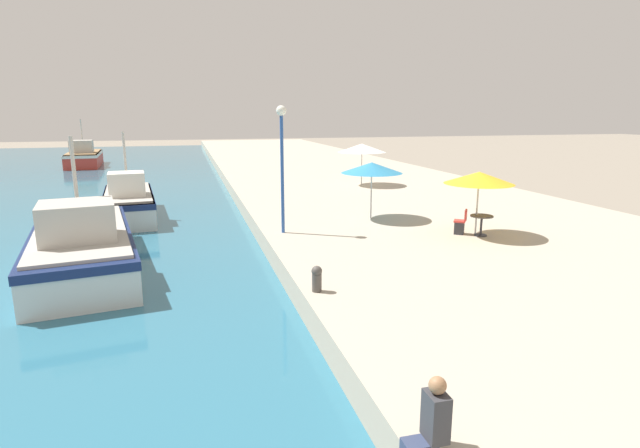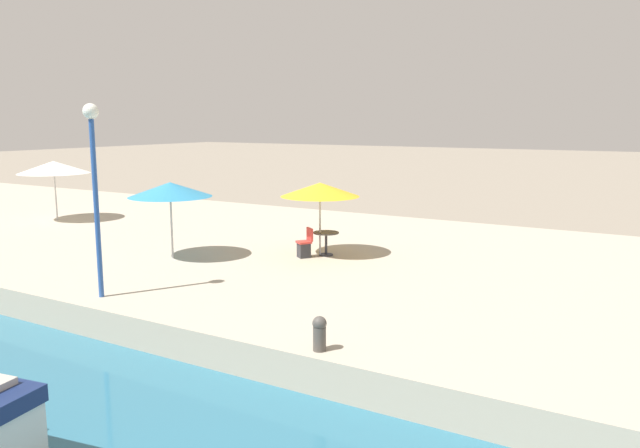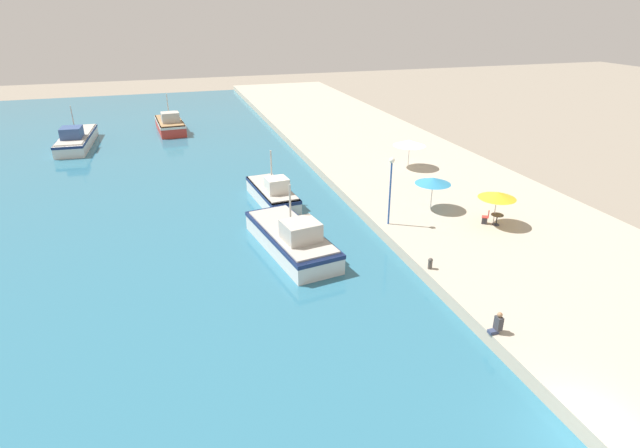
% 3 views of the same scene
% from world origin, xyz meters
% --- Properties ---
extents(ground_plane, '(200.00, 200.00, 0.00)m').
position_xyz_m(ground_plane, '(0.00, 0.00, 0.00)').
color(ground_plane, gray).
extents(quay_promenade, '(16.00, 90.00, 0.76)m').
position_xyz_m(quay_promenade, '(8.00, 37.00, 0.38)').
color(quay_promenade, '#B2A893').
rests_on(quay_promenade, ground_plane).
extents(fishing_boat_near, '(4.33, 9.01, 4.33)m').
position_xyz_m(fishing_boat_near, '(-5.99, 17.49, 0.89)').
color(fishing_boat_near, silver).
rests_on(fishing_boat_near, water_basin).
extents(fishing_boat_mid, '(2.94, 7.14, 4.15)m').
position_xyz_m(fishing_boat_mid, '(-5.35, 25.77, 0.86)').
color(fishing_boat_mid, silver).
rests_on(fishing_boat_mid, water_basin).
extents(fishing_boat_far, '(3.40, 10.38, 4.31)m').
position_xyz_m(fishing_boat_far, '(-21.83, 48.45, 0.89)').
color(fishing_boat_far, silver).
rests_on(fishing_boat_far, water_basin).
extents(fishing_boat_distant, '(3.44, 7.93, 4.44)m').
position_xyz_m(fishing_boat_distant, '(-11.95, 52.57, 0.92)').
color(fishing_boat_distant, red).
rests_on(fishing_boat_distant, water_basin).
extents(cafe_umbrella_pink, '(2.44, 2.44, 2.29)m').
position_xyz_m(cafe_umbrella_pink, '(7.36, 15.78, 2.83)').
color(cafe_umbrella_pink, '#B7B7B7').
rests_on(cafe_umbrella_pink, quay_promenade).
extents(cafe_umbrella_white, '(2.51, 2.51, 2.34)m').
position_xyz_m(cafe_umbrella_white, '(4.75, 19.48, 2.87)').
color(cafe_umbrella_white, '#B7B7B7').
rests_on(cafe_umbrella_white, quay_promenade).
extents(cafe_umbrella_striped, '(2.91, 2.91, 2.49)m').
position_xyz_m(cafe_umbrella_striped, '(7.71, 28.89, 2.99)').
color(cafe_umbrella_striped, '#B7B7B7').
rests_on(cafe_umbrella_striped, quay_promenade).
extents(cafe_table, '(0.80, 0.80, 0.74)m').
position_xyz_m(cafe_table, '(7.49, 15.63, 1.29)').
color(cafe_table, '#333338').
rests_on(cafe_table, quay_promenade).
extents(cafe_chair_left, '(0.58, 0.58, 0.91)m').
position_xyz_m(cafe_chair_left, '(6.90, 16.06, 1.09)').
color(cafe_chair_left, '#2D2D33').
rests_on(cafe_chair_left, quay_promenade).
extents(person_at_quay, '(0.56, 0.36, 1.04)m').
position_xyz_m(person_at_quay, '(0.31, 5.54, 1.22)').
color(person_at_quay, '#333D5B').
rests_on(person_at_quay, quay_promenade).
extents(mooring_bollard, '(0.26, 0.26, 0.65)m').
position_xyz_m(mooring_bollard, '(0.37, 11.66, 1.11)').
color(mooring_bollard, '#4C4742').
rests_on(mooring_bollard, quay_promenade).
extents(lamppost, '(0.36, 0.36, 4.56)m').
position_xyz_m(lamppost, '(0.75, 17.95, 3.85)').
color(lamppost, '#28519E').
rests_on(lamppost, quay_promenade).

